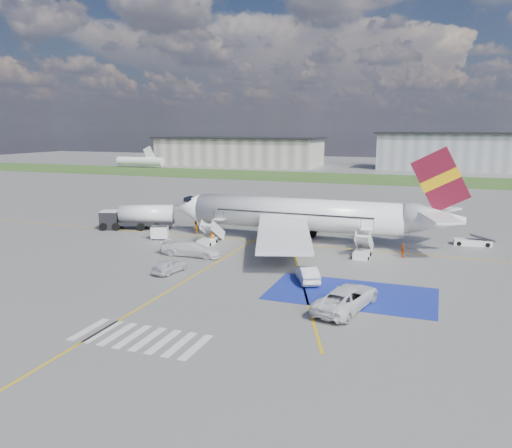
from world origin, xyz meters
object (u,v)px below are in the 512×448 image
object	(u,v)px
gpu_cart	(160,233)
van_white_b	(191,247)
airliner	(308,215)
car_silver_a	(170,266)
car_silver_b	(307,274)
van_white_a	(347,294)
fuel_tanker	(138,219)
belt_loader	(473,242)

from	to	relation	value
gpu_cart	van_white_b	distance (m)	9.82
airliner	van_white_b	distance (m)	15.40
car_silver_a	car_silver_b	distance (m)	13.41
gpu_cart	van_white_b	world-z (taller)	van_white_b
van_white_a	car_silver_b	bearing A→B (deg)	-38.07
fuel_tanker	car_silver_b	size ratio (longest dim) A/B	2.24
airliner	van_white_b	size ratio (longest dim) A/B	6.91
van_white_a	van_white_b	distance (m)	21.57
gpu_cart	car_silver_a	size ratio (longest dim) A/B	0.60
belt_loader	van_white_a	world-z (taller)	van_white_a
car_silver_a	van_white_b	xyz separation A→B (m)	(-1.04, 6.53, 0.36)
car_silver_b	car_silver_a	bearing A→B (deg)	-17.52
airliner	gpu_cart	size ratio (longest dim) A/B	15.30
car_silver_b	gpu_cart	bearing A→B (deg)	-51.49
belt_loader	van_white_b	distance (m)	33.58
airliner	van_white_b	bearing A→B (deg)	-132.24
fuel_tanker	car_silver_b	xyz separation A→B (m)	(28.25, -15.41, -0.68)
gpu_cart	car_silver_b	world-z (taller)	gpu_cart
belt_loader	van_white_a	xyz separation A→B (m)	(-10.43, -26.58, 0.81)
airliner	fuel_tanker	bearing A→B (deg)	-178.66
gpu_cart	car_silver_a	distance (m)	15.36
car_silver_b	van_white_a	bearing A→B (deg)	104.08
airliner	car_silver_b	distance (m)	16.70
gpu_cart	van_white_a	bearing A→B (deg)	-52.54
gpu_cart	belt_loader	size ratio (longest dim) A/B	0.51
belt_loader	fuel_tanker	bearing A→B (deg)	-178.95
airliner	car_silver_a	xyz separation A→B (m)	(-9.19, -17.80, -2.71)
fuel_tanker	belt_loader	world-z (taller)	fuel_tanker
fuel_tanker	car_silver_a	distance (m)	22.84
car_silver_b	belt_loader	bearing A→B (deg)	-150.99
van_white_b	gpu_cart	bearing A→B (deg)	51.77
van_white_a	van_white_b	bearing A→B (deg)	-16.07
car_silver_a	car_silver_b	xyz separation A→B (m)	(13.28, 1.82, 0.07)
airliner	car_silver_b	bearing A→B (deg)	-75.61
van_white_a	van_white_b	size ratio (longest dim) A/B	1.16
gpu_cart	van_white_b	size ratio (longest dim) A/B	0.45
car_silver_a	van_white_b	world-z (taller)	van_white_b
car_silver_a	van_white_b	bearing A→B (deg)	-70.72
gpu_cart	van_white_a	world-z (taller)	van_white_a
gpu_cart	car_silver_b	size ratio (longest dim) A/B	0.53
gpu_cart	belt_loader	xyz separation A→B (m)	(37.06, 10.16, -0.44)
car_silver_a	van_white_a	bearing A→B (deg)	178.26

